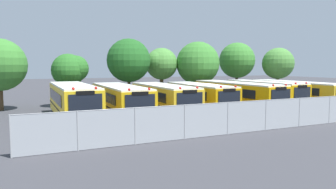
{
  "coord_description": "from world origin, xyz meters",
  "views": [
    {
      "loc": [
        -14.22,
        -24.19,
        4.06
      ],
      "look_at": [
        -3.26,
        0.0,
        1.6
      ],
      "focal_mm": 33.22,
      "sensor_mm": 36.0,
      "label": 1
    }
  ],
  "objects": [
    {
      "name": "ground_plane",
      "position": [
        0.0,
        0.0,
        0.0
      ],
      "size": [
        160.0,
        160.0,
        0.0
      ],
      "primitive_type": "plane",
      "color": "#38383D"
    },
    {
      "name": "school_bus_2",
      "position": [
        -3.74,
        -0.13,
        1.36
      ],
      "size": [
        2.6,
        9.71,
        2.58
      ],
      "rotation": [
        0.0,
        0.0,
        3.14
      ],
      "color": "yellow",
      "rests_on": "ground_plane"
    },
    {
      "name": "tree_6",
      "position": [
        15.94,
        7.19,
        4.35
      ],
      "size": [
        4.1,
        4.1,
        6.43
      ],
      "color": "#4C3823",
      "rests_on": "ground_plane"
    },
    {
      "name": "school_bus_1",
      "position": [
        -7.51,
        -0.02,
        1.38
      ],
      "size": [
        2.67,
        10.4,
        2.62
      ],
      "rotation": [
        0.0,
        0.0,
        3.13
      ],
      "color": "yellow",
      "rests_on": "ground_plane"
    },
    {
      "name": "tree_3",
      "position": [
        0.18,
        9.77,
        4.31
      ],
      "size": [
        3.91,
        3.77,
        6.18
      ],
      "color": "#4C3823",
      "rests_on": "ground_plane"
    },
    {
      "name": "tree_4",
      "position": [
        4.44,
        8.24,
        4.44
      ],
      "size": [
        5.15,
        5.15,
        6.94
      ],
      "color": "#4C3823",
      "rests_on": "ground_plane"
    },
    {
      "name": "tree_2",
      "position": [
        -4.08,
        8.28,
        4.56
      ],
      "size": [
        4.7,
        4.7,
        6.98
      ],
      "color": "#4C3823",
      "rests_on": "ground_plane"
    },
    {
      "name": "school_bus_4",
      "position": [
        3.73,
        -0.27,
        1.39
      ],
      "size": [
        2.81,
        11.2,
        2.64
      ],
      "rotation": [
        0.0,
        0.0,
        3.17
      ],
      "color": "#EAA80C",
      "rests_on": "ground_plane"
    },
    {
      "name": "tree_1",
      "position": [
        -10.28,
        7.83,
        3.67
      ],
      "size": [
        3.61,
        3.25,
        5.25
      ],
      "color": "#4C3823",
      "rests_on": "ground_plane"
    },
    {
      "name": "school_bus_5",
      "position": [
        7.38,
        0.08,
        1.39
      ],
      "size": [
        2.54,
        9.59,
        2.63
      ],
      "rotation": [
        0.0,
        0.0,
        3.16
      ],
      "color": "#EAA80C",
      "rests_on": "ground_plane"
    },
    {
      "name": "school_bus_6",
      "position": [
        11.31,
        -0.2,
        1.35
      ],
      "size": [
        2.75,
        11.49,
        2.56
      ],
      "rotation": [
        0.0,
        0.0,
        3.11
      ],
      "color": "yellow",
      "rests_on": "ground_plane"
    },
    {
      "name": "school_bus_3",
      "position": [
        -0.04,
        0.17,
        1.34
      ],
      "size": [
        2.67,
        9.67,
        2.55
      ],
      "rotation": [
        0.0,
        0.0,
        3.12
      ],
      "color": "#EAA80C",
      "rests_on": "ground_plane"
    },
    {
      "name": "school_bus_0",
      "position": [
        -11.16,
        -0.17,
        1.47
      ],
      "size": [
        2.65,
        10.45,
        2.79
      ],
      "rotation": [
        0.0,
        0.0,
        3.16
      ],
      "color": "yellow",
      "rests_on": "ground_plane"
    },
    {
      "name": "tree_5",
      "position": [
        11.49,
        9.86,
        4.74
      ],
      "size": [
        4.73,
        4.73,
        7.15
      ],
      "color": "#4C3823",
      "rests_on": "ground_plane"
    },
    {
      "name": "chainlink_fence",
      "position": [
        -0.68,
        -9.17,
        1.01
      ],
      "size": [
        28.71,
        0.07,
        1.95
      ],
      "color": "#9EA0A3",
      "rests_on": "ground_plane"
    }
  ]
}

